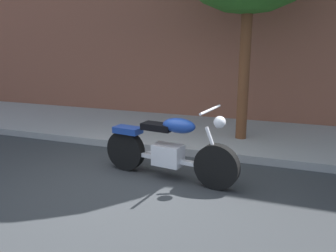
% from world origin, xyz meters
% --- Properties ---
extents(ground_plane, '(60.00, 60.00, 0.00)m').
position_xyz_m(ground_plane, '(0.00, 0.00, 0.00)').
color(ground_plane, '#303335').
extents(sidewalk, '(23.54, 2.86, 0.14)m').
position_xyz_m(sidewalk, '(0.00, 3.06, 0.07)').
color(sidewalk, '#979797').
rests_on(sidewalk, ground).
extents(motorcycle, '(2.22, 0.75, 1.15)m').
position_xyz_m(motorcycle, '(0.49, 0.55, 0.46)').
color(motorcycle, black).
rests_on(motorcycle, ground).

